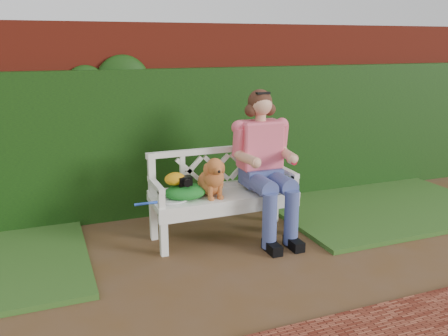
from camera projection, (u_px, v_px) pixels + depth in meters
name	position (u px, v px, depth m)	size (l,w,h in m)	color
ground	(223.00, 271.00, 4.25)	(60.00, 60.00, 0.00)	#553619
brick_wall	(166.00, 118.00, 5.68)	(10.00, 0.30, 2.20)	maroon
ivy_hedge	(171.00, 142.00, 5.55)	(10.00, 0.18, 1.70)	#18470C
grass_right	(376.00, 205.00, 5.91)	(2.60, 2.00, 0.05)	#26561C
garden_bench	(224.00, 215.00, 4.94)	(1.58, 0.60, 0.48)	white
seated_woman	(262.00, 162.00, 4.93)	(0.66, 0.88, 1.56)	#DD4264
dog	(211.00, 176.00, 4.74)	(0.28, 0.38, 0.42)	olive
tennis_racket	(170.00, 200.00, 4.62)	(0.55, 0.23, 0.03)	white
green_bag	(185.00, 192.00, 4.70)	(0.42, 0.33, 0.14)	#2C7A24
camera_item	(185.00, 181.00, 4.65)	(0.13, 0.10, 0.09)	black
baseball_glove	(175.00, 179.00, 4.64)	(0.21, 0.15, 0.13)	#C27F0E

